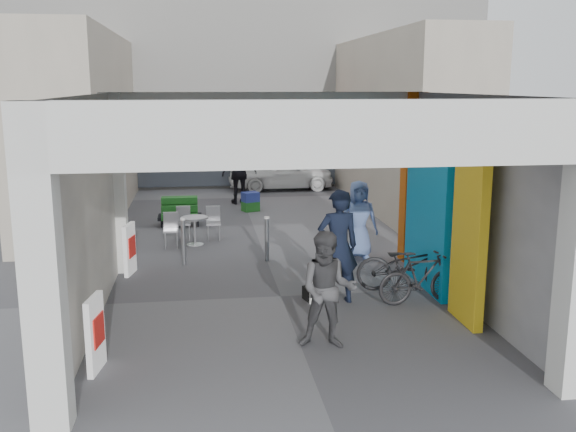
{
  "coord_description": "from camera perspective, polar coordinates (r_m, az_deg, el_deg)",
  "views": [
    {
      "loc": [
        -1.36,
        -10.65,
        3.66
      ],
      "look_at": [
        0.26,
        1.0,
        1.23
      ],
      "focal_mm": 40.0,
      "sensor_mm": 36.0,
      "label": 1
    }
  ],
  "objects": [
    {
      "name": "ground",
      "position": [
        11.34,
        -0.62,
        -7.14
      ],
      "size": [
        90.0,
        90.0,
        0.0
      ],
      "primitive_type": "plane",
      "color": "#5A5A5F",
      "rests_on": "ground"
    },
    {
      "name": "arcade_canopy",
      "position": [
        10.1,
        2.99,
        3.94
      ],
      "size": [
        6.4,
        6.45,
        6.4
      ],
      "color": "silver",
      "rests_on": "ground"
    },
    {
      "name": "far_building",
      "position": [
        24.68,
        -4.88,
        12.42
      ],
      "size": [
        18.0,
        4.08,
        8.0
      ],
      "color": "silver",
      "rests_on": "ground"
    },
    {
      "name": "plaza_bldg_left",
      "position": [
        18.46,
        -17.87,
        7.53
      ],
      "size": [
        2.0,
        9.0,
        5.0
      ],
      "primitive_type": "cube",
      "color": "#B7AB98",
      "rests_on": "ground"
    },
    {
      "name": "plaza_bldg_right",
      "position": [
        19.11,
        10.05,
        8.03
      ],
      "size": [
        2.0,
        9.0,
        5.0
      ],
      "primitive_type": "cube",
      "color": "#B7AB98",
      "rests_on": "ground"
    },
    {
      "name": "bollard_left",
      "position": [
        13.3,
        -9.26,
        -2.3
      ],
      "size": [
        0.09,
        0.09,
        0.96
      ],
      "primitive_type": "cylinder",
      "color": "gray",
      "rests_on": "ground"
    },
    {
      "name": "bollard_center",
      "position": [
        13.42,
        -1.89,
        -2.1
      ],
      "size": [
        0.09,
        0.09,
        0.93
      ],
      "primitive_type": "cylinder",
      "color": "gray",
      "rests_on": "ground"
    },
    {
      "name": "bollard_right",
      "position": [
        13.61,
        5.42,
        -1.86
      ],
      "size": [
        0.09,
        0.09,
        0.97
      ],
      "primitive_type": "cylinder",
      "color": "gray",
      "rests_on": "ground"
    },
    {
      "name": "advert_board_near",
      "position": [
        8.75,
        -16.74,
        -9.97
      ],
      "size": [
        0.18,
        0.56,
        1.0
      ],
      "rotation": [
        0.0,
        0.0,
        -0.17
      ],
      "color": "white",
      "rests_on": "ground"
    },
    {
      "name": "advert_board_far",
      "position": [
        12.87,
        -13.88,
        -2.86
      ],
      "size": [
        0.2,
        0.55,
        1.0
      ],
      "rotation": [
        0.0,
        0.0,
        -0.21
      ],
      "color": "white",
      "rests_on": "ground"
    },
    {
      "name": "cafe_set",
      "position": [
        15.19,
        -8.67,
        -1.31
      ],
      "size": [
        1.31,
        1.06,
        0.79
      ],
      "rotation": [
        0.0,
        0.0,
        -0.24
      ],
      "color": "#ACACB1",
      "rests_on": "ground"
    },
    {
      "name": "produce_stand",
      "position": [
        17.04,
        -9.59,
        0.13
      ],
      "size": [
        1.12,
        0.61,
        0.74
      ],
      "rotation": [
        0.0,
        0.0,
        -0.21
      ],
      "color": "black",
      "rests_on": "ground"
    },
    {
      "name": "crate_stack",
      "position": [
        18.76,
        -3.36,
        1.29
      ],
      "size": [
        0.55,
        0.49,
        0.56
      ],
      "rotation": [
        0.0,
        0.0,
        0.38
      ],
      "color": "#1A5C1B",
      "rests_on": "ground"
    },
    {
      "name": "border_collie",
      "position": [
        11.01,
        2.18,
        -6.4
      ],
      "size": [
        0.23,
        0.45,
        0.62
      ],
      "rotation": [
        0.0,
        0.0,
        0.26
      ],
      "color": "black",
      "rests_on": "ground"
    },
    {
      "name": "man_with_dog",
      "position": [
        10.81,
        4.45,
        -2.73
      ],
      "size": [
        0.75,
        0.53,
        1.95
      ],
      "primitive_type": "imported",
      "rotation": [
        0.0,
        0.0,
        3.23
      ],
      "color": "black",
      "rests_on": "ground"
    },
    {
      "name": "man_back_turned",
      "position": [
        9.01,
        3.56,
        -6.6
      ],
      "size": [
        0.94,
        0.8,
        1.67
      ],
      "primitive_type": "imported",
      "rotation": [
        0.0,
        0.0,
        -0.23
      ],
      "color": "#444447",
      "rests_on": "ground"
    },
    {
      "name": "man_elderly",
      "position": [
        13.66,
        6.29,
        -0.33
      ],
      "size": [
        0.82,
        0.54,
        1.67
      ],
      "primitive_type": "imported",
      "rotation": [
        0.0,
        0.0,
        0.01
      ],
      "color": "#627FC0",
      "rests_on": "ground"
    },
    {
      "name": "man_crates",
      "position": [
        19.85,
        -4.34,
        3.81
      ],
      "size": [
        1.19,
        0.73,
        1.9
      ],
      "primitive_type": "imported",
      "rotation": [
        0.0,
        0.0,
        3.4
      ],
      "color": "black",
      "rests_on": "ground"
    },
    {
      "name": "bicycle_front",
      "position": [
        11.71,
        10.63,
        -4.26
      ],
      "size": [
        1.92,
        0.93,
        0.97
      ],
      "primitive_type": "imported",
      "rotation": [
        0.0,
        0.0,
        1.41
      ],
      "color": "black",
      "rests_on": "ground"
    },
    {
      "name": "bicycle_rear",
      "position": [
        11.08,
        11.78,
        -5.39
      ],
      "size": [
        1.55,
        0.56,
        0.91
      ],
      "primitive_type": "imported",
      "rotation": [
        0.0,
        0.0,
        1.66
      ],
      "color": "black",
      "rests_on": "ground"
    },
    {
      "name": "white_van",
      "position": [
        22.54,
        -0.64,
        3.94
      ],
      "size": [
        3.67,
        1.54,
        1.24
      ],
      "primitive_type": "imported",
      "rotation": [
        0.0,
        0.0,
        1.59
      ],
      "color": "white",
      "rests_on": "ground"
    }
  ]
}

